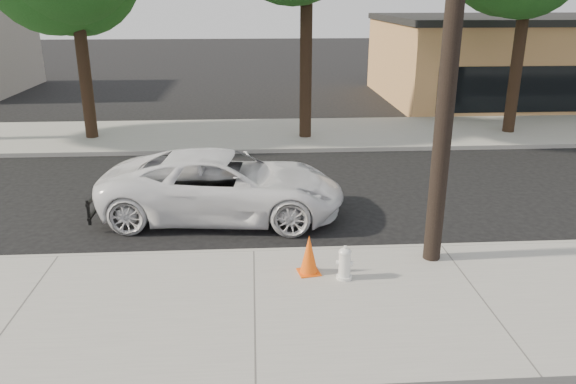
{
  "coord_description": "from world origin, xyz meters",
  "views": [
    {
      "loc": [
        0.04,
        -12.79,
        5.2
      ],
      "look_at": [
        0.8,
        -0.91,
        1.0
      ],
      "focal_mm": 35.0,
      "sensor_mm": 36.0,
      "label": 1
    }
  ],
  "objects_px": {
    "police_cruiser": "(224,185)",
    "fire_hydrant": "(345,264)",
    "traffic_cone": "(309,255)",
    "utility_pole": "(453,25)"
  },
  "relations": [
    {
      "from": "utility_pole",
      "to": "police_cruiser",
      "type": "xyz_separation_m",
      "value": [
        -4.3,
        2.93,
        -3.89
      ]
    },
    {
      "from": "utility_pole",
      "to": "traffic_cone",
      "type": "distance_m",
      "value": 4.91
    },
    {
      "from": "police_cruiser",
      "to": "fire_hydrant",
      "type": "distance_m",
      "value": 4.41
    },
    {
      "from": "fire_hydrant",
      "to": "traffic_cone",
      "type": "xyz_separation_m",
      "value": [
        -0.64,
        0.26,
        0.08
      ]
    },
    {
      "from": "utility_pole",
      "to": "fire_hydrant",
      "type": "relative_size",
      "value": 14.51
    },
    {
      "from": "utility_pole",
      "to": "police_cruiser",
      "type": "bearing_deg",
      "value": 145.72
    },
    {
      "from": "police_cruiser",
      "to": "fire_hydrant",
      "type": "xyz_separation_m",
      "value": [
        2.4,
        -3.68,
        -0.36
      ]
    },
    {
      "from": "police_cruiser",
      "to": "traffic_cone",
      "type": "xyz_separation_m",
      "value": [
        1.75,
        -3.42,
        -0.29
      ]
    },
    {
      "from": "utility_pole",
      "to": "traffic_cone",
      "type": "bearing_deg",
      "value": -169.2
    },
    {
      "from": "police_cruiser",
      "to": "traffic_cone",
      "type": "distance_m",
      "value": 3.85
    }
  ]
}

